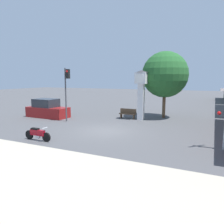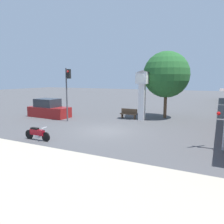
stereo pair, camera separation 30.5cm
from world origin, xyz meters
name	(u,v)px [view 2 (the right image)]	position (x,y,z in m)	size (l,w,h in m)	color
ground_plane	(106,131)	(0.00, 0.00, 0.00)	(120.00, 120.00, 0.00)	#4C4C4F
sidewalk_strip	(12,172)	(0.00, -8.00, 0.05)	(36.00, 6.00, 0.10)	#B2A893
motorcycle	(37,134)	(-2.64, -4.00, 0.41)	(1.95, 0.42, 0.86)	black
clock_tower	(142,87)	(0.97, 5.23, 2.99)	(1.20, 1.20, 4.50)	white
traffic_light	(68,85)	(-4.62, 1.71, 3.18)	(0.50, 0.35, 4.66)	#47474C
street_tree	(166,75)	(2.65, 7.20, 4.12)	(4.32, 4.32, 6.29)	brown
bench	(129,113)	(-0.35, 5.34, 0.49)	(1.60, 0.44, 0.92)	brown
parked_car	(49,109)	(-7.76, 2.67, 0.75)	(4.27, 1.97, 1.80)	maroon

